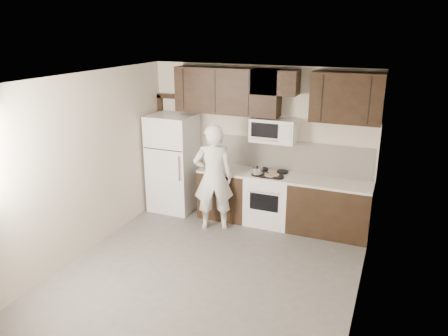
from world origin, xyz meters
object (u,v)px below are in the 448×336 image
Objects in this scene: stove at (269,198)px; person at (213,177)px; refrigerator at (173,163)px; microwave at (273,130)px.

stove is 1.08m from person.
person is at bearing -25.48° from refrigerator.
refrigerator is at bearing -174.85° from microwave.
refrigerator is 0.99× the size of person.
person reaches higher than stove.
refrigerator is (-1.85, -0.17, -0.75)m from microwave.
stove is at bearing -170.46° from person.
person is (1.03, -0.49, 0.01)m from refrigerator.
stove is 1.20m from microwave.
person reaches higher than refrigerator.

